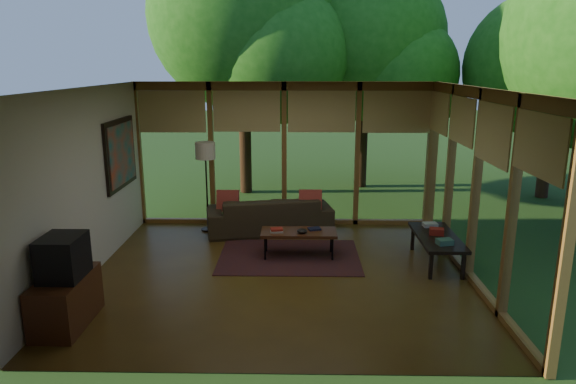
{
  "coord_description": "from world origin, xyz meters",
  "views": [
    {
      "loc": [
        0.25,
        -7.03,
        3.01
      ],
      "look_at": [
        0.11,
        0.7,
        1.08
      ],
      "focal_mm": 32.0,
      "sensor_mm": 36.0,
      "label": 1
    }
  ],
  "objects_px": {
    "coffee_table": "(299,233)",
    "sofa": "(269,214)",
    "side_console": "(437,238)",
    "floor_lamp": "(205,156)",
    "television": "(63,257)",
    "media_cabinet": "(66,301)"
  },
  "relations": [
    {
      "from": "sofa",
      "to": "floor_lamp",
      "type": "height_order",
      "value": "floor_lamp"
    },
    {
      "from": "television",
      "to": "coffee_table",
      "type": "relative_size",
      "value": 0.46
    },
    {
      "from": "coffee_table",
      "to": "sofa",
      "type": "bearing_deg",
      "value": 113.08
    },
    {
      "from": "television",
      "to": "floor_lamp",
      "type": "height_order",
      "value": "floor_lamp"
    },
    {
      "from": "sofa",
      "to": "side_console",
      "type": "distance_m",
      "value": 3.07
    },
    {
      "from": "side_console",
      "to": "television",
      "type": "bearing_deg",
      "value": -157.5
    },
    {
      "from": "sofa",
      "to": "side_console",
      "type": "relative_size",
      "value": 1.61
    },
    {
      "from": "television",
      "to": "coffee_table",
      "type": "bearing_deg",
      "value": 39.81
    },
    {
      "from": "coffee_table",
      "to": "side_console",
      "type": "height_order",
      "value": "side_console"
    },
    {
      "from": "television",
      "to": "coffee_table",
      "type": "height_order",
      "value": "television"
    },
    {
      "from": "coffee_table",
      "to": "media_cabinet",
      "type": "bearing_deg",
      "value": -140.4
    },
    {
      "from": "sofa",
      "to": "coffee_table",
      "type": "height_order",
      "value": "sofa"
    },
    {
      "from": "coffee_table",
      "to": "side_console",
      "type": "distance_m",
      "value": 2.14
    },
    {
      "from": "television",
      "to": "floor_lamp",
      "type": "distance_m",
      "value": 3.77
    },
    {
      "from": "media_cabinet",
      "to": "floor_lamp",
      "type": "xyz_separation_m",
      "value": [
        1.06,
        3.58,
        1.11
      ]
    },
    {
      "from": "sofa",
      "to": "television",
      "type": "distance_m",
      "value": 4.19
    },
    {
      "from": "media_cabinet",
      "to": "floor_lamp",
      "type": "height_order",
      "value": "floor_lamp"
    },
    {
      "from": "television",
      "to": "coffee_table",
      "type": "xyz_separation_m",
      "value": [
        2.73,
        2.27,
        -0.46
      ]
    },
    {
      "from": "television",
      "to": "sofa",
      "type": "bearing_deg",
      "value": 58.26
    },
    {
      "from": "media_cabinet",
      "to": "television",
      "type": "bearing_deg",
      "value": 0.0
    },
    {
      "from": "floor_lamp",
      "to": "side_console",
      "type": "height_order",
      "value": "floor_lamp"
    },
    {
      "from": "sofa",
      "to": "side_console",
      "type": "bearing_deg",
      "value": 138.73
    }
  ]
}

